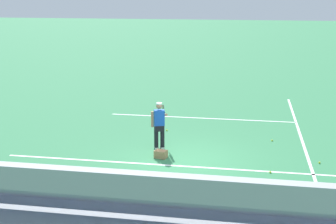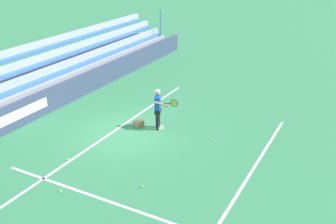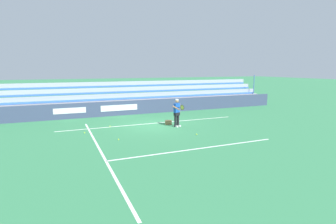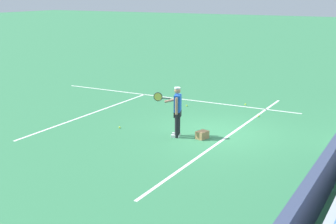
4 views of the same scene
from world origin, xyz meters
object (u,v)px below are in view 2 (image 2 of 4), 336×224
(tennis_ball_stray_back, at_px, (68,159))
(tennis_player, at_px, (158,109))
(tennis_ball_far_left, at_px, (142,186))
(tennis_ball_near_player, at_px, (60,191))
(tennis_ball_by_box, at_px, (210,138))
(ball_box_cardboard, at_px, (139,124))

(tennis_ball_stray_back, bearing_deg, tennis_player, 157.00)
(tennis_ball_far_left, distance_m, tennis_ball_stray_back, 3.26)
(tennis_ball_near_player, height_order, tennis_ball_by_box, same)
(tennis_player, relative_size, tennis_ball_near_player, 25.98)
(tennis_player, height_order, tennis_ball_near_player, tennis_player)
(tennis_ball_stray_back, xyz_separation_m, tennis_ball_near_player, (1.62, 1.12, 0.00))
(ball_box_cardboard, bearing_deg, tennis_ball_by_box, 96.35)
(tennis_player, distance_m, tennis_ball_far_left, 4.42)
(tennis_player, xyz_separation_m, tennis_ball_stray_back, (3.83, -1.63, -0.86))
(tennis_player, xyz_separation_m, ball_box_cardboard, (0.21, -0.86, -0.76))
(tennis_ball_by_box, bearing_deg, tennis_ball_stray_back, -44.49)
(tennis_player, xyz_separation_m, tennis_ball_by_box, (-0.13, 2.27, -0.86))
(ball_box_cardboard, height_order, tennis_ball_far_left, ball_box_cardboard)
(tennis_ball_far_left, height_order, tennis_ball_by_box, same)
(tennis_ball_by_box, bearing_deg, ball_box_cardboard, -83.65)
(tennis_player, distance_m, ball_box_cardboard, 1.17)
(tennis_player, bearing_deg, tennis_ball_by_box, 93.36)
(tennis_player, height_order, tennis_ball_by_box, tennis_player)
(tennis_ball_near_player, bearing_deg, tennis_ball_by_box, 153.63)
(tennis_ball_stray_back, xyz_separation_m, tennis_ball_by_box, (-3.96, 3.89, 0.00))
(tennis_player, height_order, tennis_ball_stray_back, tennis_player)
(tennis_player, distance_m, tennis_ball_by_box, 2.43)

